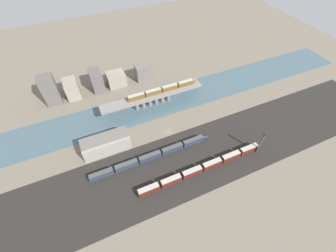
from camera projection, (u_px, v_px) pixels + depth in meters
ground_plane at (169, 132)px, 140.70m from camera, size 400.00×400.00×0.00m
railbed_yard at (187, 161)px, 126.07m from camera, size 280.00×42.00×0.01m
river_water at (153, 104)px, 157.52m from camera, size 320.00×28.19×0.01m
bridge at (153, 97)px, 152.21m from camera, size 71.35×7.98×9.06m
train_on_bridge at (163, 89)px, 151.61m from camera, size 51.34×2.60×3.68m
train_yard_near at (204, 167)px, 121.29m from camera, size 76.79×2.93×4.07m
train_yard_mid at (152, 156)px, 126.35m from camera, size 72.48×2.62×3.76m
warehouse_building at (106, 143)px, 128.43m from camera, size 26.88×10.38×10.57m
signal_tower at (261, 143)px, 124.83m from camera, size 1.00×0.95×15.86m
city_block_far_left at (50, 90)px, 151.14m from camera, size 10.00×8.78×21.68m
city_block_left at (72, 89)px, 159.21m from camera, size 9.04×13.07×12.77m
city_block_center at (97, 80)px, 163.40m from camera, size 8.27×12.54×15.45m
city_block_right at (116, 79)px, 169.57m from camera, size 13.07×12.10×9.45m
city_block_far_right at (142, 73)px, 172.90m from camera, size 9.95×8.23×11.87m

